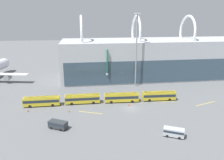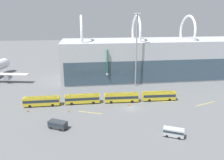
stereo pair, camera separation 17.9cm
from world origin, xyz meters
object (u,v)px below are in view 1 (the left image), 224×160
(airliner_at_gate_far, at_px, (109,66))
(traffic_cone_0, at_px, (28,110))
(service_van_foreground, at_px, (58,124))
(floodlight_mast, at_px, (137,44))
(shuttle_bus_0, at_px, (42,101))
(shuttle_bus_2, at_px, (121,97))
(traffic_cone_1, at_px, (69,111))
(shuttle_bus_3, at_px, (159,95))
(service_van_crossing, at_px, (174,132))
(shuttle_bus_1, at_px, (82,98))
(traffic_cone_2, at_px, (129,104))
(airliner_parked_remote, at_px, (204,58))

(airliner_at_gate_far, relative_size, traffic_cone_0, 47.28)
(service_van_foreground, height_order, floodlight_mast, floodlight_mast)
(shuttle_bus_0, distance_m, shuttle_bus_2, 27.39)
(traffic_cone_1, bearing_deg, shuttle_bus_3, 10.31)
(shuttle_bus_0, relative_size, traffic_cone_1, 15.32)
(service_van_crossing, bearing_deg, shuttle_bus_3, -74.06)
(service_van_crossing, bearing_deg, shuttle_bus_1, -21.24)
(service_van_foreground, bearing_deg, traffic_cone_1, 105.63)
(shuttle_bus_0, bearing_deg, shuttle_bus_1, 1.74)
(service_van_crossing, height_order, traffic_cone_0, service_van_crossing)
(shuttle_bus_3, bearing_deg, shuttle_bus_2, -177.90)
(floodlight_mast, bearing_deg, traffic_cone_0, -152.02)
(traffic_cone_1, bearing_deg, traffic_cone_2, 7.35)
(traffic_cone_0, bearing_deg, shuttle_bus_0, 47.83)
(shuttle_bus_0, distance_m, floodlight_mast, 43.88)
(airliner_at_gate_far, relative_size, floodlight_mast, 1.27)
(airliner_parked_remote, distance_m, shuttle_bus_1, 86.07)
(shuttle_bus_2, distance_m, traffic_cone_0, 31.36)
(airliner_at_gate_far, bearing_deg, traffic_cone_0, 151.33)
(shuttle_bus_2, relative_size, traffic_cone_0, 14.67)
(shuttle_bus_1, relative_size, shuttle_bus_2, 0.99)
(airliner_parked_remote, distance_m, shuttle_bus_3, 65.46)
(airliner_at_gate_far, distance_m, shuttle_bus_0, 44.73)
(shuttle_bus_0, bearing_deg, service_van_foreground, -66.99)
(service_van_foreground, bearing_deg, shuttle_bus_3, 53.99)
(shuttle_bus_2, bearing_deg, traffic_cone_2, -56.63)
(shuttle_bus_2, height_order, traffic_cone_2, shuttle_bus_2)
(shuttle_bus_0, height_order, traffic_cone_0, shuttle_bus_0)
(shuttle_bus_1, xyz_separation_m, traffic_cone_1, (-4.34, -6.49, -1.46))
(shuttle_bus_2, distance_m, floodlight_mast, 25.87)
(shuttle_bus_3, xyz_separation_m, service_van_foreground, (-34.13, -16.27, -0.57))
(traffic_cone_1, xyz_separation_m, traffic_cone_2, (20.03, 2.58, -0.09))
(shuttle_bus_1, relative_size, traffic_cone_1, 15.32)
(shuttle_bus_0, xyz_separation_m, traffic_cone_1, (9.36, -6.16, -1.46))
(traffic_cone_0, bearing_deg, airliner_at_gate_far, 51.65)
(airliner_at_gate_far, height_order, traffic_cone_1, airliner_at_gate_far)
(shuttle_bus_0, height_order, service_van_foreground, shuttle_bus_0)
(service_van_foreground, bearing_deg, floodlight_mast, 77.33)
(shuttle_bus_1, distance_m, traffic_cone_1, 7.94)
(airliner_at_gate_far, distance_m, service_van_foreground, 55.88)
(shuttle_bus_2, distance_m, traffic_cone_2, 4.21)
(shuttle_bus_0, bearing_deg, shuttle_bus_3, -0.19)
(shuttle_bus_1, bearing_deg, traffic_cone_0, -165.43)
(shuttle_bus_3, distance_m, traffic_cone_1, 32.28)
(shuttle_bus_1, bearing_deg, airliner_parked_remote, 33.54)
(airliner_at_gate_far, distance_m, shuttle_bus_1, 37.61)
(airliner_parked_remote, distance_m, shuttle_bus_0, 97.97)
(traffic_cone_1, bearing_deg, traffic_cone_0, 170.96)
(shuttle_bus_3, height_order, service_van_foreground, shuttle_bus_3)
(airliner_at_gate_far, xyz_separation_m, shuttle_bus_3, (13.70, -35.59, -3.31))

